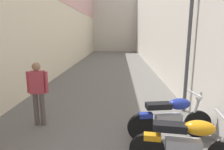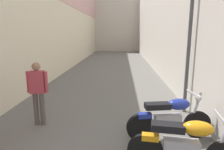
# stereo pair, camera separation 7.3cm
# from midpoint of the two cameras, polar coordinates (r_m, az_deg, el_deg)

# --- Properties ---
(ground_plane) EXTENTS (41.28, 41.28, 0.00)m
(ground_plane) POSITION_cam_midpoint_polar(r_m,az_deg,el_deg) (10.75, -0.60, -0.30)
(ground_plane) COLOR #66635E
(building_left) EXTENTS (0.45, 25.28, 7.03)m
(building_left) POSITION_cam_midpoint_polar(r_m,az_deg,el_deg) (13.00, -13.29, 17.23)
(building_left) COLOR beige
(building_left) RESTS_ON ground
(building_right) EXTENTS (0.45, 25.28, 7.61)m
(building_right) POSITION_cam_midpoint_polar(r_m,az_deg,el_deg) (12.78, 13.53, 18.46)
(building_right) COLOR beige
(building_right) RESTS_ON ground
(building_far_end) EXTENTS (8.30, 2.00, 6.92)m
(building_far_end) POSITION_cam_midpoint_polar(r_m,az_deg,el_deg) (26.17, 1.54, 14.42)
(building_far_end) COLOR beige
(building_far_end) RESTS_ON ground
(motorcycle_third) EXTENTS (1.84, 0.58, 1.04)m
(motorcycle_third) POSITION_cam_midpoint_polar(r_m,az_deg,el_deg) (3.65, 20.50, -17.65)
(motorcycle_third) COLOR black
(motorcycle_third) RESTS_ON ground
(motorcycle_fourth) EXTENTS (1.84, 0.58, 1.04)m
(motorcycle_fourth) POSITION_cam_midpoint_polar(r_m,az_deg,el_deg) (4.55, 16.52, -11.29)
(motorcycle_fourth) COLOR black
(motorcycle_fourth) RESTS_ON ground
(pedestrian_further_down) EXTENTS (0.52, 0.24, 1.57)m
(pedestrian_further_down) POSITION_cam_midpoint_polar(r_m,az_deg,el_deg) (5.21, -19.82, -3.73)
(pedestrian_further_down) COLOR #564C47
(pedestrian_further_down) RESTS_ON ground
(street_lamp) EXTENTS (0.79, 0.18, 4.89)m
(street_lamp) POSITION_cam_midpoint_polar(r_m,az_deg,el_deg) (5.98, 21.03, 16.80)
(street_lamp) COLOR #47474C
(street_lamp) RESTS_ON ground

